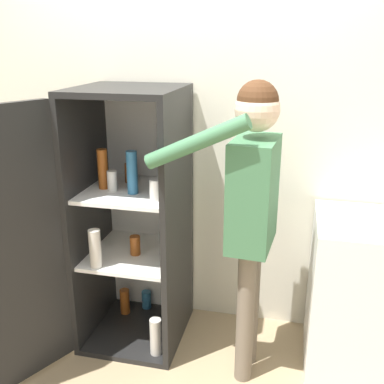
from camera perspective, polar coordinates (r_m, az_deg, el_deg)
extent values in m
cube|color=silver|center=(2.98, -0.41, 6.76)|extent=(7.00, 0.06, 2.55)
cube|color=black|center=(3.23, -6.86, -16.87)|extent=(0.62, 0.65, 0.04)
cube|color=black|center=(2.65, -8.22, 12.68)|extent=(0.62, 0.65, 0.04)
cube|color=white|center=(3.11, -5.51, -1.51)|extent=(0.62, 0.03, 1.57)
cube|color=black|center=(2.96, -12.81, -3.05)|extent=(0.03, 0.65, 1.57)
cube|color=black|center=(2.76, -1.76, -4.16)|extent=(0.04, 0.65, 1.57)
cube|color=white|center=(2.94, -7.29, -7.74)|extent=(0.55, 0.58, 0.02)
cube|color=white|center=(2.78, -7.65, 0.16)|extent=(0.55, 0.58, 0.02)
cube|color=black|center=(2.58, -22.12, -7.33)|extent=(0.32, 0.57, 1.57)
cylinder|color=beige|center=(2.73, -10.10, 1.39)|extent=(0.06, 0.06, 0.13)
cylinder|color=beige|center=(2.92, -4.63, -17.83)|extent=(0.07, 0.07, 0.24)
cylinder|color=teal|center=(2.65, -7.61, 2.48)|extent=(0.06, 0.06, 0.26)
cylinder|color=beige|center=(2.55, -4.51, 0.31)|extent=(0.08, 0.08, 0.12)
cylinder|color=teal|center=(3.38, -5.80, -13.42)|extent=(0.07, 0.07, 0.13)
cylinder|color=beige|center=(2.74, -12.20, -7.06)|extent=(0.07, 0.07, 0.24)
cylinder|color=#9E4C19|center=(2.89, -7.87, 2.42)|extent=(0.07, 0.07, 0.12)
cylinder|color=#9E4C19|center=(2.88, -7.23, -6.73)|extent=(0.07, 0.07, 0.12)
cylinder|color=#9E4C19|center=(2.78, -11.26, 2.88)|extent=(0.06, 0.06, 0.25)
cylinder|color=#9E4C19|center=(3.33, -8.52, -13.57)|extent=(0.07, 0.07, 0.18)
cylinder|color=#726656|center=(2.64, 6.77, -15.42)|extent=(0.10, 0.10, 0.83)
cylinder|color=#726656|center=(2.77, 7.45, -13.63)|extent=(0.10, 0.10, 0.83)
cube|color=#3F724C|center=(2.40, 7.80, -0.16)|extent=(0.25, 0.41, 0.59)
sphere|color=beige|center=(2.29, 8.29, 10.37)|extent=(0.23, 0.23, 0.23)
sphere|color=#4C2D19|center=(2.29, 8.34, 11.36)|extent=(0.21, 0.21, 0.21)
cylinder|color=#3F724C|center=(2.16, 0.54, 6.29)|extent=(0.54, 0.12, 0.31)
cylinder|color=#3F724C|center=(2.61, 8.66, 0.71)|extent=(0.08, 0.08, 0.55)
cube|color=white|center=(2.90, 21.19, -12.14)|extent=(0.64, 0.61, 0.94)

